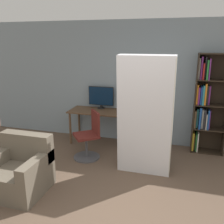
{
  "coord_description": "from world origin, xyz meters",
  "views": [
    {
      "loc": [
        0.75,
        -2.41,
        2.24
      ],
      "look_at": [
        -0.43,
        1.64,
        1.05
      ],
      "focal_mm": 40.0,
      "sensor_mm": 36.0,
      "label": 1
    }
  ],
  "objects": [
    {
      "name": "wall_back",
      "position": [
        0.0,
        3.01,
        1.35
      ],
      "size": [
        8.0,
        0.06,
        2.7
      ],
      "color": "gray",
      "rests_on": "ground"
    },
    {
      "name": "mattress_near",
      "position": [
        0.17,
        1.57,
        1.03
      ],
      "size": [
        0.91,
        0.34,
        2.05
      ],
      "color": "silver",
      "rests_on": "ground"
    },
    {
      "name": "office_chair",
      "position": [
        -0.97,
        1.87,
        0.39
      ],
      "size": [
        0.62,
        0.62,
        0.95
      ],
      "color": "#4C4C51",
      "rests_on": "ground"
    },
    {
      "name": "monitor",
      "position": [
        -1.05,
        2.88,
        1.03
      ],
      "size": [
        0.59,
        0.17,
        0.51
      ],
      "color": "black",
      "rests_on": "desk"
    },
    {
      "name": "desk",
      "position": [
        -1.02,
        2.67,
        0.65
      ],
      "size": [
        1.34,
        0.62,
        0.75
      ],
      "color": "brown",
      "rests_on": "ground"
    },
    {
      "name": "armchair",
      "position": [
        -1.59,
        0.52,
        0.32
      ],
      "size": [
        0.85,
        0.8,
        0.85
      ],
      "color": "#665B4C",
      "rests_on": "ground"
    },
    {
      "name": "bookshelf",
      "position": [
        1.22,
        2.84,
        1.01
      ],
      "size": [
        0.64,
        0.35,
        2.03
      ],
      "color": "#2D2319",
      "rests_on": "ground"
    }
  ]
}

